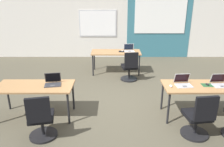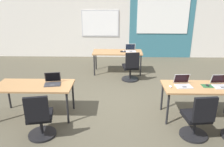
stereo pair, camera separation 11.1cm
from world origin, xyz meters
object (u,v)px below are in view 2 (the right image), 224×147
(laptop_near_right_inner, at_px, (183,84))
(chair_near_right_inner, at_px, (197,120))
(laptop_far_right, at_px, (131,50))
(laptop_near_right_end, at_px, (220,84))
(desk_far_center, at_px, (117,53))
(chair_far_right, at_px, (131,69))
(laptop_near_left_inner, at_px, (53,82))
(mouse_near_right_inner, at_px, (170,86))
(mouse_near_right_end, at_px, (207,85))
(mouse_far_right, at_px, (124,51))
(desk_near_right, at_px, (202,89))
(chair_near_left_inner, at_px, (40,120))
(desk_near_left, at_px, (35,87))

(laptop_near_right_inner, bearing_deg, chair_near_right_inner, -88.26)
(laptop_far_right, distance_m, laptop_near_right_end, 3.31)
(desk_far_center, height_order, chair_far_right, chair_far_right)
(chair_near_right_inner, bearing_deg, laptop_near_left_inner, -23.44)
(desk_far_center, relative_size, laptop_far_right, 4.56)
(laptop_near_right_inner, distance_m, mouse_near_right_inner, 0.28)
(laptop_near_right_end, xyz_separation_m, mouse_near_right_end, (-0.26, -0.00, -0.03))
(laptop_near_right_inner, height_order, laptop_near_left_inner, laptop_near_left_inner)
(mouse_far_right, relative_size, chair_far_right, 0.12)
(desk_near_right, relative_size, laptop_far_right, 4.56)
(chair_near_left_inner, height_order, mouse_near_right_end, chair_near_left_inner)
(desk_near_left, xyz_separation_m, desk_far_center, (1.75, 2.80, 0.00))
(mouse_near_right_inner, relative_size, chair_near_right_inner, 0.11)
(desk_near_left, bearing_deg, mouse_near_right_end, 0.32)
(desk_near_right, distance_m, chair_near_left_inner, 3.27)
(laptop_near_right_inner, relative_size, chair_far_right, 0.39)
(chair_near_left_inner, distance_m, laptop_near_right_end, 3.65)
(mouse_near_right_end, bearing_deg, laptop_near_left_inner, 179.24)
(desk_near_right, xyz_separation_m, laptop_near_left_inner, (-3.13, 0.06, 0.11))
(desk_near_right, height_order, mouse_near_right_inner, mouse_near_right_inner)
(desk_near_left, bearing_deg, desk_near_right, 0.00)
(chair_far_right, height_order, chair_near_left_inner, same)
(laptop_near_left_inner, bearing_deg, laptop_far_right, 47.52)
(desk_near_right, relative_size, mouse_far_right, 15.09)
(mouse_far_right, bearing_deg, laptop_near_left_inner, -119.89)
(laptop_far_right, height_order, chair_far_right, laptop_far_right)
(chair_near_right_inner, distance_m, laptop_near_right_end, 1.10)
(desk_near_left, height_order, desk_near_right, same)
(chair_far_right, height_order, laptop_near_left_inner, laptop_near_left_inner)
(desk_near_right, height_order, laptop_near_right_end, laptop_near_right_end)
(mouse_near_right_inner, distance_m, laptop_near_left_inner, 2.46)
(desk_near_right, height_order, mouse_near_right_end, mouse_near_right_end)
(mouse_near_right_inner, bearing_deg, chair_near_right_inner, -62.47)
(laptop_near_right_inner, height_order, laptop_far_right, laptop_far_right)
(desk_near_left, distance_m, mouse_near_right_end, 3.61)
(desk_near_left, height_order, desk_far_center, same)
(chair_near_right_inner, height_order, laptop_near_right_end, laptop_near_right_end)
(laptop_near_right_inner, bearing_deg, laptop_far_right, 102.97)
(laptop_near_right_end, bearing_deg, mouse_near_right_end, 175.95)
(mouse_near_right_inner, height_order, chair_far_right, chair_far_right)
(desk_near_right, relative_size, mouse_near_right_end, 14.44)
(laptop_near_right_end, bearing_deg, laptop_far_right, 115.86)
(mouse_near_right_inner, height_order, laptop_near_right_end, laptop_near_right_end)
(laptop_near_left_inner, xyz_separation_m, laptop_near_right_end, (3.50, -0.04, -0.00))
(desk_near_right, distance_m, mouse_far_right, 3.21)
(mouse_near_right_inner, distance_m, mouse_near_right_end, 0.78)
(chair_near_right_inner, height_order, mouse_far_right, chair_near_right_inner)
(mouse_near_right_inner, relative_size, chair_far_right, 0.11)
(desk_near_left, height_order, laptop_near_right_inner, laptop_near_right_inner)
(desk_near_left, distance_m, desk_near_right, 3.50)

